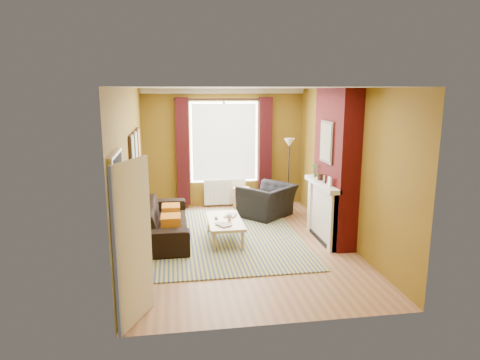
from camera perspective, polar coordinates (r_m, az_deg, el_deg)
The scene contains 12 objects.
ground at distance 7.89m, azimuth 0.28°, elevation -8.57°, with size 5.50×5.50×0.00m, color #8F6141.
room_walls at distance 7.91m, azimuth 4.54°, elevation 1.85°, with size 3.82×5.54×2.83m.
striped_rug at distance 8.31m, azimuth -1.78°, elevation -7.43°, with size 2.76×3.80×0.02m.
sofa at distance 8.27m, azimuth -10.19°, elevation -5.32°, with size 2.33×0.91×0.68m, color black.
armchair at distance 9.47m, azimuth 3.65°, elevation -2.81°, with size 1.10×0.96×0.71m, color black.
coffee_table at distance 7.95m, azimuth -2.06°, elevation -5.62°, with size 0.62×1.24×0.41m.
wicker_stool at distance 10.14m, azimuth 0.17°, elevation -2.41°, with size 0.49×0.49×0.51m.
floor_lamp at distance 9.87m, azimuth 6.56°, elevation 3.49°, with size 0.30×0.30×1.68m.
book_a at distance 7.56m, azimuth -2.83°, elevation -6.11°, with size 0.20×0.27×0.03m, color #999999.
book_b at distance 8.20m, azimuth -1.95°, elevation -4.66°, with size 0.20×0.28×0.02m, color #999999.
mug at distance 7.92m, azimuth -1.42°, elevation -5.01°, with size 0.10×0.10×0.09m, color #999999.
tv_remote at distance 8.03m, azimuth -3.20°, elevation -5.03°, with size 0.06×0.18×0.02m.
Camera 1 is at (-1.17, -7.30, 2.77)m, focal length 32.00 mm.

